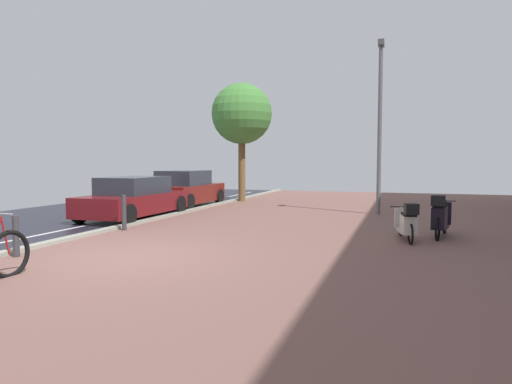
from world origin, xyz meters
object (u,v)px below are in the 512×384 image
object	(u,v)px
bollard_far	(124,213)
scooter_near	(407,223)
scooter_mid	(440,218)
lamp_post	(380,119)
parked_car_far	(185,189)
street_tree	(242,115)
parked_car_near	(134,198)
bollard_near	(16,236)

from	to	relation	value
bollard_far	scooter_near	bearing A→B (deg)	4.71
scooter_mid	bollard_far	world-z (taller)	scooter_mid
lamp_post	parked_car_far	bearing A→B (deg)	175.94
lamp_post	street_tree	xyz separation A→B (m)	(-6.23, 3.43, 0.69)
lamp_post	bollard_far	size ratio (longest dim) A/B	6.25
scooter_mid	parked_car_near	bearing A→B (deg)	173.47
bollard_near	parked_car_near	bearing A→B (deg)	101.98
scooter_near	bollard_near	world-z (taller)	scooter_near
street_tree	bollard_near	world-z (taller)	street_tree
bollard_near	street_tree	bearing A→B (deg)	90.07
parked_car_far	street_tree	bearing A→B (deg)	63.84
parked_car_near	bollard_far	size ratio (longest dim) A/B	4.43
scooter_near	parked_car_near	xyz separation A→B (m)	(-8.37, 1.78, 0.21)
bollard_far	parked_car_near	bearing A→B (deg)	117.78
street_tree	bollard_near	xyz separation A→B (m)	(0.01, -12.75, -3.55)
parked_car_near	lamp_post	distance (m)	8.63
scooter_near	bollard_near	xyz separation A→B (m)	(-7.12, -4.10, -0.02)
scooter_mid	bollard_far	bearing A→B (deg)	-170.44
scooter_near	street_tree	xyz separation A→B (m)	(-7.13, 8.65, 3.52)
parked_car_far	street_tree	world-z (taller)	street_tree
parked_car_far	bollard_far	xyz separation A→B (m)	(1.43, -6.35, -0.21)
scooter_near	lamp_post	distance (m)	6.01
street_tree	bollard_far	xyz separation A→B (m)	(0.01, -9.24, -3.47)
street_tree	bollard_far	bearing A→B (deg)	-89.91
scooter_mid	scooter_near	bearing A→B (deg)	-135.58
lamp_post	bollard_far	xyz separation A→B (m)	(-6.22, -5.81, -2.79)
lamp_post	street_tree	size ratio (longest dim) A/B	1.10
scooter_near	parked_car_far	distance (m)	10.32
parked_car_near	parked_car_far	bearing A→B (deg)	92.68
bollard_near	scooter_mid	bearing A→B (deg)	31.58
parked_car_near	lamp_post	xyz separation A→B (m)	(7.47, 3.44, 2.63)
parked_car_far	parked_car_near	bearing A→B (deg)	-87.32
street_tree	bollard_far	distance (m)	9.87
scooter_mid	street_tree	size ratio (longest dim) A/B	0.33
scooter_near	bollard_far	world-z (taller)	bollard_far
street_tree	lamp_post	bearing A→B (deg)	-28.86
scooter_mid	street_tree	xyz separation A→B (m)	(-7.89, 7.91, 3.46)
scooter_near	bollard_far	size ratio (longest dim) A/B	1.79
parked_car_near	bollard_near	size ratio (longest dim) A/B	5.27
scooter_near	scooter_mid	bearing A→B (deg)	44.42
parked_car_near	parked_car_far	xyz separation A→B (m)	(-0.19, 3.98, 0.05)
parked_car_near	bollard_far	distance (m)	2.68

